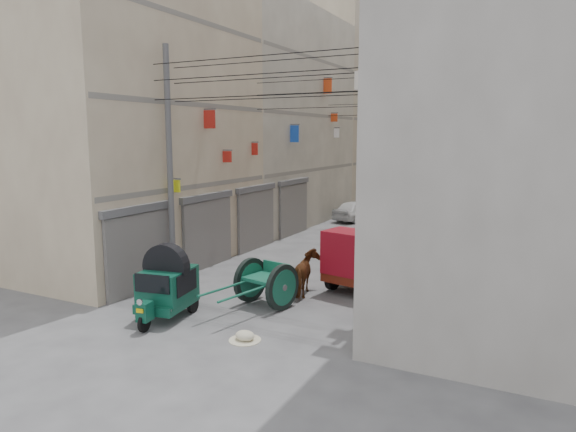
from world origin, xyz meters
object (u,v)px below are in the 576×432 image
Objects in this scene: feed_sack at (245,336)px; distant_car_green at (432,189)px; second_cart at (379,230)px; distant_car_grey at (463,196)px; auto_rickshaw at (167,285)px; tonga_cart at (266,283)px; distant_car_white at (357,210)px; horse at (307,273)px; mini_truck at (364,259)px.

feed_sack is 34.20m from distant_car_green.
distant_car_green is at bearing 80.36° from second_cart.
feed_sack is 0.14× the size of distant_car_grey.
distant_car_green is at bearing 79.63° from auto_rickshaw.
auto_rickshaw is at bearing -120.72° from tonga_cart.
distant_car_grey is (1.39, 16.67, -0.04)m from second_cart.
feed_sack is (0.85, -2.58, -0.59)m from tonga_cart.
distant_car_white is 15.32m from distant_car_green.
horse reaches higher than tonga_cart.
auto_rickshaw is 2.98m from feed_sack.
auto_rickshaw is 0.74× the size of tonga_cart.
distant_car_white is at bearing 111.89° from tonga_cart.
distant_car_grey is (4.52, 10.82, -0.03)m from distant_car_white.
horse is (-1.39, -1.50, -0.29)m from mini_truck.
auto_rickshaw reaches higher than feed_sack.
tonga_cart is 0.82× the size of mini_truck.
mini_truck is 7.57m from second_cart.
second_cart is (2.31, 12.56, -0.31)m from auto_rickshaw.
distant_car_grey is at bearing 88.33° from feed_sack.
horse is at bearing 77.15° from distant_car_green.
mini_truck is (2.04, 3.06, 0.28)m from tonga_cart.
distant_car_grey is (1.07, 25.53, -0.10)m from horse.
tonga_cart is at bearing 75.79° from distant_car_green.
feed_sack is 19.21m from distant_car_white.
distant_car_white is at bearing -94.91° from horse.
distant_car_grey is (1.71, 27.09, -0.12)m from tonga_cart.
second_cart is at bearing 114.63° from mini_truck.
mini_truck is at bearing 42.85° from auto_rickshaw.
auto_rickshaw is at bearing 108.84° from distant_car_white.
horse is at bearing -102.41° from second_cart.
distant_car_white reaches higher than feed_sack.
tonga_cart is 3.69m from mini_truck.
feed_sack is 0.13× the size of distant_car_green.
distant_car_green is at bearing -78.84° from distant_car_white.
distant_car_green is at bearing 93.84° from feed_sack.
distant_car_white is (-4.84, 13.21, -0.37)m from mini_truck.
distant_car_grey is (-0.32, 24.03, -0.39)m from mini_truck.
mini_truck is 1.09× the size of distant_car_grey.
distant_car_white is (-3.65, 18.86, 0.49)m from feed_sack.
horse is (-0.21, 4.14, 0.57)m from feed_sack.
tonga_cart is 1.68m from horse.
second_cart is at bearing 134.43° from distant_car_white.
mini_truck is 2.38× the size of horse.
auto_rickshaw is 29.46m from distant_car_grey.
mini_truck reaches higher than second_cart.
second_cart is 0.44× the size of distant_car_white.
auto_rickshaw is 4.66× the size of feed_sack.
distant_car_grey is at bearing 98.50° from tonga_cart.
distant_car_white reaches higher than distant_car_green.
distant_car_white is at bearing 83.11° from auto_rickshaw.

